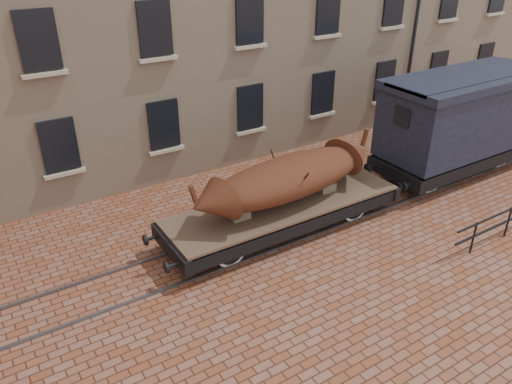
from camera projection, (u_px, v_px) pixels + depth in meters
ground at (306, 222)px, 15.70m from camera, size 90.00×90.00×0.00m
rail_track at (306, 222)px, 15.68m from camera, size 30.00×1.52×0.06m
flatcar_wagon at (284, 209)px, 14.92m from camera, size 8.25×2.24×1.25m
iron_boat at (288, 177)px, 14.51m from camera, size 6.56×2.26×1.57m
goods_van at (463, 113)px, 17.82m from camera, size 7.23×2.64×3.74m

